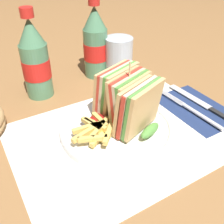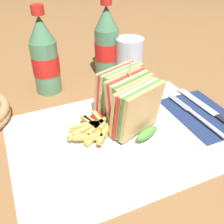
# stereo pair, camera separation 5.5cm
# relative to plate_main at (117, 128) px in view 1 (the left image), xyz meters

# --- Properties ---
(ground_plane) EXTENTS (4.00, 4.00, 0.00)m
(ground_plane) POSITION_rel_plate_main_xyz_m (0.01, -0.03, -0.01)
(ground_plane) COLOR olive
(placemat) EXTENTS (0.45, 0.33, 0.00)m
(placemat) POSITION_rel_plate_main_xyz_m (0.01, -0.02, -0.01)
(placemat) COLOR silver
(placemat) RESTS_ON ground_plane
(plate_main) EXTENTS (0.24, 0.24, 0.02)m
(plate_main) POSITION_rel_plate_main_xyz_m (0.00, 0.00, 0.00)
(plate_main) COLOR white
(plate_main) RESTS_ON ground_plane
(club_sandwich) EXTENTS (0.12, 0.18, 0.14)m
(club_sandwich) POSITION_rel_plate_main_xyz_m (0.03, 0.01, 0.06)
(club_sandwich) COLOR tan
(club_sandwich) RESTS_ON plate_main
(fries_pile) EXTENTS (0.11, 0.10, 0.02)m
(fries_pile) POSITION_rel_plate_main_xyz_m (-0.05, -0.01, 0.02)
(fries_pile) COLOR #E0B756
(fries_pile) RESTS_ON plate_main
(ketchup_blob) EXTENTS (0.04, 0.03, 0.01)m
(ketchup_blob) POSITION_rel_plate_main_xyz_m (-0.03, 0.03, 0.02)
(ketchup_blob) COLOR maroon
(ketchup_blob) RESTS_ON plate_main
(napkin) EXTENTS (0.13, 0.19, 0.00)m
(napkin) POSITION_rel_plate_main_xyz_m (0.21, -0.02, -0.01)
(napkin) COLOR navy
(napkin) RESTS_ON ground_plane
(fork) EXTENTS (0.02, 0.19, 0.01)m
(fork) POSITION_rel_plate_main_xyz_m (0.19, -0.04, -0.00)
(fork) COLOR silver
(fork) RESTS_ON napkin
(knife) EXTENTS (0.02, 0.22, 0.00)m
(knife) POSITION_rel_plate_main_xyz_m (0.23, -0.02, -0.00)
(knife) COLOR black
(knife) RESTS_ON napkin
(coke_bottle_near) EXTENTS (0.07, 0.07, 0.22)m
(coke_bottle_near) POSITION_rel_plate_main_xyz_m (-0.09, 0.24, 0.08)
(coke_bottle_near) COLOR #4C7F5B
(coke_bottle_near) RESTS_ON ground_plane
(coke_bottle_far) EXTENTS (0.07, 0.07, 0.22)m
(coke_bottle_far) POSITION_rel_plate_main_xyz_m (0.09, 0.26, 0.08)
(coke_bottle_far) COLOR #4C7F5B
(coke_bottle_far) RESTS_ON ground_plane
(glass_near) EXTENTS (0.08, 0.08, 0.11)m
(glass_near) POSITION_rel_plate_main_xyz_m (0.14, 0.22, 0.04)
(glass_near) COLOR silver
(glass_near) RESTS_ON ground_plane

